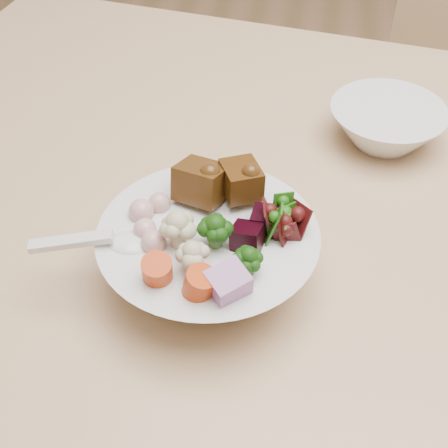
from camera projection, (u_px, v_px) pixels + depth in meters
The scene contains 3 objects.
food_bowl at pixel (210, 251), 0.64m from camera, with size 0.22×0.22×0.12m.
soup_spoon at pixel (114, 243), 0.61m from camera, with size 0.12×0.05×0.02m.
side_bowl at pixel (386, 125), 0.82m from camera, with size 0.15×0.15×0.05m, color silver, non-canonical shape.
Camera 1 is at (-0.35, -0.67, 1.33)m, focal length 50.00 mm.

